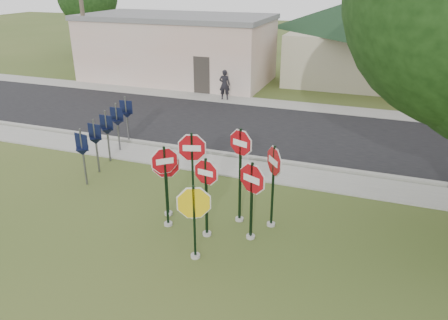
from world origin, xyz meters
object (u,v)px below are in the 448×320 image
(stop_sign_center, at_px, (206,188))
(stop_sign_left, at_px, (165,176))
(pedestrian, at_px, (225,85))
(utility_pole_near, at_px, (81,3))
(stop_sign_yellow, at_px, (194,213))

(stop_sign_center, height_order, stop_sign_left, stop_sign_left)
(stop_sign_center, xyz_separation_m, pedestrian, (-4.28, 13.16, -0.54))
(stop_sign_center, height_order, pedestrian, stop_sign_center)
(pedestrian, bearing_deg, utility_pole_near, -16.84)
(stop_sign_center, height_order, stop_sign_yellow, stop_sign_center)
(stop_sign_left, height_order, utility_pole_near, utility_pole_near)
(stop_sign_center, bearing_deg, stop_sign_left, 175.60)
(stop_sign_yellow, relative_size, pedestrian, 1.27)
(stop_sign_center, distance_m, stop_sign_yellow, 1.07)
(stop_sign_yellow, xyz_separation_m, stop_sign_left, (-1.35, 1.14, 0.27))
(stop_sign_center, xyz_separation_m, stop_sign_left, (-1.23, 0.09, 0.11))
(stop_sign_yellow, height_order, utility_pole_near, utility_pole_near)
(stop_sign_yellow, relative_size, stop_sign_left, 0.85)
(stop_sign_yellow, distance_m, utility_pole_near, 21.11)
(utility_pole_near, xyz_separation_m, pedestrian, (9.73, -1.03, -4.07))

